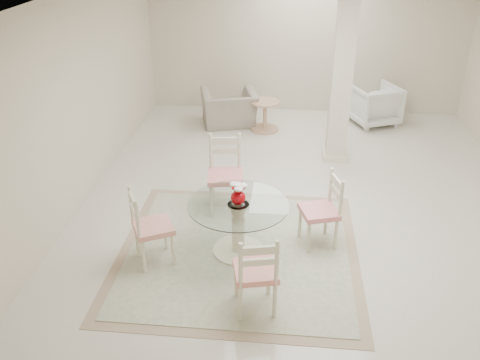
# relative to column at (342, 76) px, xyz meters

# --- Properties ---
(ground) EXTENTS (7.00, 7.00, 0.00)m
(ground) POSITION_rel_column_xyz_m (-0.50, -1.30, -1.35)
(ground) COLOR beige
(ground) RESTS_ON ground
(room_shell) EXTENTS (6.02, 7.02, 2.71)m
(room_shell) POSITION_rel_column_xyz_m (-0.50, -1.30, 0.51)
(room_shell) COLOR beige
(room_shell) RESTS_ON ground
(column) EXTENTS (0.30, 0.30, 2.70)m
(column) POSITION_rel_column_xyz_m (0.00, 0.00, 0.00)
(column) COLOR beige
(column) RESTS_ON ground
(area_rug) EXTENTS (2.77, 2.77, 0.02)m
(area_rug) POSITION_rel_column_xyz_m (-1.29, -2.72, -1.34)
(area_rug) COLOR tan
(area_rug) RESTS_ON ground
(dining_table) EXTENTS (1.14, 1.14, 0.66)m
(dining_table) POSITION_rel_column_xyz_m (-1.29, -2.72, -1.02)
(dining_table) COLOR #ECE8C2
(dining_table) RESTS_ON ground
(red_vase) EXTENTS (0.20, 0.18, 0.26)m
(red_vase) POSITION_rel_column_xyz_m (-1.28, -2.72, -0.57)
(red_vase) COLOR #A7050C
(red_vase) RESTS_ON dining_table
(dining_chair_east) EXTENTS (0.50, 0.50, 1.01)m
(dining_chair_east) POSITION_rel_column_xyz_m (-0.31, -2.45, -0.82)
(dining_chair_east) COLOR beige
(dining_chair_east) RESTS_ON ground
(dining_chair_north) EXTENTS (0.50, 0.50, 1.13)m
(dining_chair_north) POSITION_rel_column_xyz_m (-1.55, -1.74, -0.76)
(dining_chair_north) COLOR beige
(dining_chair_north) RESTS_ON ground
(dining_chair_west) EXTENTS (0.55, 0.55, 1.02)m
(dining_chair_west) POSITION_rel_column_xyz_m (-2.26, -3.01, -0.82)
(dining_chair_west) COLOR #F2E8C7
(dining_chair_west) RESTS_ON ground
(dining_chair_south) EXTENTS (0.49, 0.49, 1.02)m
(dining_chair_south) POSITION_rel_column_xyz_m (-1.01, -3.70, -0.81)
(dining_chair_south) COLOR beige
(dining_chair_south) RESTS_ON ground
(recliner_taupe) EXTENTS (1.16, 1.07, 0.63)m
(recliner_taupe) POSITION_rel_column_xyz_m (-1.87, 1.29, -1.03)
(recliner_taupe) COLOR gray
(recliner_taupe) RESTS_ON ground
(armchair_white) EXTENTS (1.04, 1.05, 0.73)m
(armchair_white) POSITION_rel_column_xyz_m (0.80, 1.60, -0.98)
(armchair_white) COLOR white
(armchair_white) RESTS_ON ground
(side_table) EXTENTS (0.53, 0.53, 0.55)m
(side_table) POSITION_rel_column_xyz_m (-1.19, 1.07, -1.10)
(side_table) COLOR tan
(side_table) RESTS_ON ground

